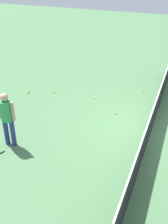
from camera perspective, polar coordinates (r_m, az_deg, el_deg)
The scene contains 9 objects.
ground_plane at distance 9.28m, azimuth 13.63°, elevation -3.64°, with size 40.00×40.00×0.00m, color #4C7A4C.
court_net at distance 9.02m, azimuth 14.00°, elevation -0.98°, with size 10.09×0.09×1.07m.
player_near_side at distance 8.14m, azimuth -15.56°, elevation -0.68°, with size 0.36×0.53×1.70m.
tennis_ball_near_player at distance 11.48m, azimuth -6.28°, elevation 4.09°, with size 0.07×0.07×0.07m, color #C6E033.
tennis_ball_by_net at distance 11.54m, azimuth -11.41°, elevation 3.81°, with size 0.07×0.07×0.07m, color #C6E033.
tennis_ball_midcourt at distance 11.74m, azimuth 11.96°, elevation 4.21°, with size 0.07×0.07×0.07m, color #C6E033.
tennis_ball_baseline at distance 10.96m, azimuth 2.38°, elevation 2.95°, with size 0.07×0.07×0.07m, color #C6E033.
tennis_ball_stray_left at distance 11.69m, azimuth -11.27°, elevation 4.17°, with size 0.07×0.07×0.07m, color #C6E033.
tennis_ball_stray_right at distance 9.97m, azimuth 6.48°, elevation -0.19°, with size 0.07×0.07×0.07m, color #C6E033.
Camera 1 is at (7.79, 0.68, 5.00)m, focal length 44.51 mm.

